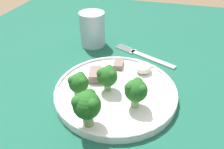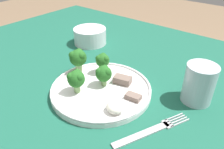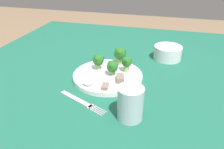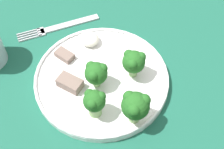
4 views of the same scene
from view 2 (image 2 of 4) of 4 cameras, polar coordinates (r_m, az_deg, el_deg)
The scene contains 12 objects.
table at distance 0.61m, azimuth -5.18°, elevation -11.43°, with size 1.33×1.14×0.71m.
dinner_plate at distance 0.56m, azimuth -2.87°, elevation -3.88°, with size 0.26×0.26×0.02m.
fork at distance 0.47m, azimuth 10.25°, elevation -14.24°, with size 0.09×0.17×0.00m.
cream_bowl at distance 0.82m, azimuth -5.75°, elevation 9.88°, with size 0.12×0.12×0.06m.
drinking_glass at distance 0.55m, azimuth 21.67°, elevation -2.71°, with size 0.07×0.07×0.10m.
broccoli_floret_near_rim_left at distance 0.60m, azimuth -2.47°, elevation 3.49°, with size 0.04×0.04×0.06m.
broccoli_floret_center_left at distance 0.55m, azimuth -2.18°, elevation 0.30°, with size 0.04×0.04×0.06m.
broccoli_floret_back_left at distance 0.53m, azimuth -9.35°, elevation -1.11°, with size 0.04×0.04×0.06m.
broccoli_floret_front_left at distance 0.61m, azimuth -8.87°, elevation 4.33°, with size 0.05×0.05×0.07m.
meat_slice_front_slice at distance 0.52m, azimuth 5.57°, elevation -5.83°, with size 0.04×0.03×0.01m.
meat_slice_middle_slice at distance 0.57m, azimuth 2.75°, elevation -1.43°, with size 0.05×0.04×0.02m.
sauce_dollop at distance 0.48m, azimuth 0.80°, elevation -8.55°, with size 0.04×0.04×0.02m.
Camera 2 is at (0.32, -0.30, 1.05)m, focal length 35.00 mm.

